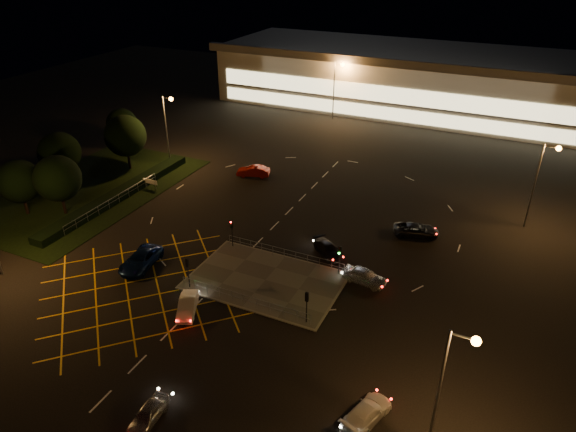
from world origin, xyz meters
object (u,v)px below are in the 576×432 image
at_px(car_far_dkgrey, 328,249).
at_px(car_approach_white, 367,413).
at_px(car_near_silver, 148,414).
at_px(car_right_silver, 365,276).
at_px(signal_sw, 188,267).
at_px(car_queue_white, 188,305).
at_px(signal_nw, 232,228).
at_px(car_left_blue, 141,260).
at_px(signal_ne, 339,254).
at_px(car_circ_red, 253,171).
at_px(car_east_grey, 416,230).
at_px(signal_se, 307,301).

distance_m(car_far_dkgrey, car_approach_white, 20.96).
relative_size(car_near_silver, car_right_silver, 0.83).
xyz_separation_m(signal_sw, car_queue_white, (1.89, -3.01, -1.69)).
distance_m(signal_nw, car_right_silver, 14.78).
height_order(signal_nw, car_left_blue, signal_nw).
bearing_deg(signal_nw, car_near_silver, -74.14).
xyz_separation_m(signal_sw, car_left_blue, (-6.49, 0.94, -1.60)).
distance_m(signal_sw, signal_ne, 14.41).
bearing_deg(car_near_silver, car_right_silver, 64.94).
distance_m(car_queue_white, car_left_blue, 9.27).
distance_m(car_circ_red, car_approach_white, 42.08).
relative_size(car_circ_red, car_approach_white, 1.02).
xyz_separation_m(signal_sw, car_east_grey, (17.19, 18.73, -1.68)).
relative_size(car_far_dkgrey, car_approach_white, 0.94).
bearing_deg(car_near_silver, signal_ne, 71.48).
bearing_deg(signal_nw, car_circ_red, 111.61).
distance_m(car_queue_white, car_circ_red, 29.56).
distance_m(signal_se, car_circ_red, 31.53).
bearing_deg(car_left_blue, car_right_silver, 9.86).
bearing_deg(car_near_silver, car_queue_white, 108.08).
distance_m(signal_nw, signal_ne, 12.00).
height_order(signal_nw, car_right_silver, signal_nw).
xyz_separation_m(signal_se, car_near_silver, (-5.80, -13.82, -1.75)).
bearing_deg(signal_ne, car_left_blue, -159.14).
bearing_deg(car_east_grey, signal_nw, 105.11).
relative_size(signal_nw, car_left_blue, 0.57).
distance_m(signal_se, car_left_blue, 18.59).
relative_size(signal_nw, signal_ne, 1.00).
relative_size(car_near_silver, car_far_dkgrey, 0.85).
bearing_deg(signal_ne, car_east_grey, 64.21).
xyz_separation_m(signal_nw, car_east_grey, (17.19, 10.75, -1.68)).
relative_size(signal_se, car_queue_white, 0.77).
relative_size(car_queue_white, car_far_dkgrey, 0.97).
xyz_separation_m(signal_nw, car_left_blue, (-6.49, -7.05, -1.60)).
xyz_separation_m(signal_nw, car_approach_white, (19.67, -15.43, -1.72)).
distance_m(car_left_blue, car_approach_white, 27.48).
distance_m(signal_ne, car_circ_red, 25.59).
relative_size(signal_nw, car_right_silver, 0.73).
xyz_separation_m(car_left_blue, car_circ_red, (-0.34, 24.30, -0.01)).
bearing_deg(signal_nw, car_right_silver, -0.69).
relative_size(signal_sw, signal_nw, 1.00).
bearing_deg(car_circ_red, car_right_silver, 33.30).
distance_m(car_queue_white, car_east_grey, 26.58).
bearing_deg(car_approach_white, car_left_blue, 0.22).
xyz_separation_m(car_right_silver, car_circ_red, (-21.53, 17.43, 0.01)).
distance_m(signal_se, car_approach_white, 10.83).
bearing_deg(car_far_dkgrey, signal_nw, 146.71).
height_order(car_far_dkgrey, car_circ_red, car_circ_red).
relative_size(car_east_grey, car_approach_white, 1.11).
bearing_deg(signal_sw, car_right_silver, -152.01).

